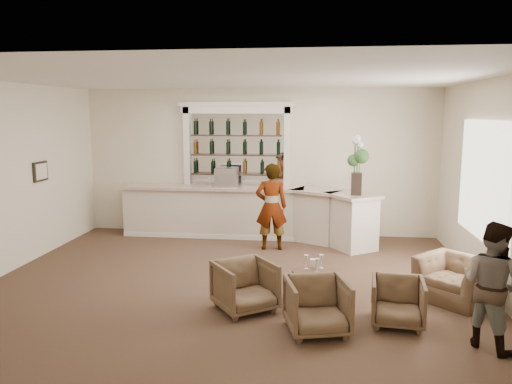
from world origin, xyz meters
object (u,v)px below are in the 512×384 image
cocktail_table (314,286)px  guest (492,285)px  sommelier (271,207)px  espresso_machine (226,177)px  armchair_center (317,306)px  armchair_left (245,286)px  armchair_far (456,280)px  armchair_right (398,302)px  flower_vase (357,162)px  bar_counter (249,213)px

cocktail_table → guest: bearing=-28.7°
sommelier → espresso_machine: size_ratio=3.66×
armchair_center → espresso_machine: 5.26m
sommelier → armchair_left: sommelier is taller
cocktail_table → espresso_machine: bearing=118.0°
armchair_far → cocktail_table: bearing=-126.9°
armchair_left → cocktail_table: bearing=-12.9°
sommelier → guest: (2.98, -3.97, -0.12)m
armchair_center → armchair_right: 1.11m
guest → flower_vase: size_ratio=1.30×
bar_counter → armchair_center: size_ratio=7.45×
bar_counter → espresso_machine: 0.93m
sommelier → guest: size_ratio=1.16×
armchair_far → armchair_left: bearing=-122.4°
sommelier → guest: bearing=118.1°
guest → espresso_machine: 6.38m
bar_counter → flower_vase: 2.68m
bar_counter → sommelier: 1.08m
bar_counter → armchair_left: (0.52, -4.10, -0.22)m
bar_counter → cocktail_table: (1.48, -3.69, -0.32)m
guest → armchair_left: size_ratio=1.96×
armchair_left → armchair_far: 3.14m
armchair_center → guest: bearing=-18.6°
cocktail_table → armchair_center: (0.05, -1.01, 0.10)m
sommelier → armchair_right: sommelier is taller
cocktail_table → armchair_center: bearing=-87.3°
cocktail_table → armchair_left: size_ratio=0.84×
cocktail_table → armchair_center: size_ratio=0.86×
guest → armchair_far: guest is taller
guest → flower_vase: (-1.29, 4.12, 1.04)m
cocktail_table → sommelier: size_ratio=0.37×
guest → armchair_far: 1.55m
cocktail_table → flower_vase: bearing=75.1°
armchair_center → sommelier: bearing=89.0°
espresso_machine → sommelier: bearing=-42.4°
cocktail_table → flower_vase: (0.79, 2.98, 1.55)m
sommelier → armchair_right: bearing=111.1°
bar_counter → sommelier: sommelier is taller
sommelier → armchair_far: sommelier is taller
flower_vase → bar_counter: bearing=162.5°
sommelier → armchair_left: 3.29m
sommelier → flower_vase: size_ratio=1.51×
bar_counter → flower_vase: flower_vase is taller
armchair_right → armchair_left: bearing=179.2°
bar_counter → armchair_far: (3.56, -3.35, -0.25)m
bar_counter → armchair_center: (1.53, -4.70, -0.22)m
armchair_far → armchair_center: bearing=-102.7°
armchair_right → flower_vase: bearing=100.4°
bar_counter → cocktail_table: 3.99m
guest → espresso_machine: (-4.07, 4.88, 0.59)m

